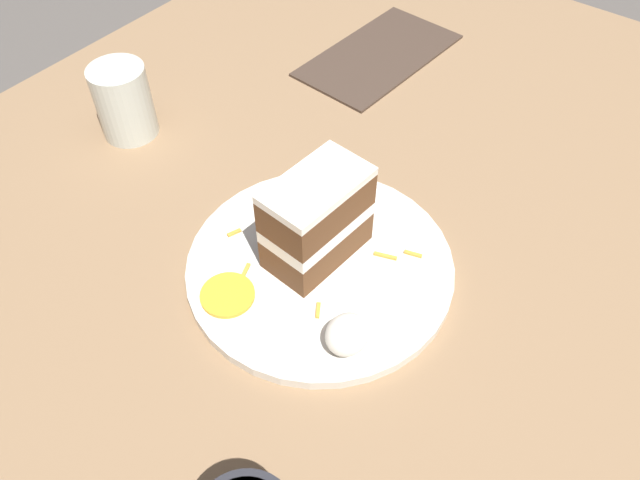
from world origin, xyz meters
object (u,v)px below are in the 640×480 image
object	(u,v)px
orange_garnish	(227,295)
menu_card	(379,55)
cake_slice	(321,221)
drinking_glass	(125,106)
plate	(320,266)
cream_dollop	(347,334)

from	to	relation	value
orange_garnish	menu_card	world-z (taller)	orange_garnish
cake_slice	drinking_glass	xyz separation A→B (m)	(-0.02, -0.33, -0.02)
orange_garnish	drinking_glass	world-z (taller)	drinking_glass
plate	orange_garnish	size ratio (longest dim) A/B	5.09
cake_slice	drinking_glass	world-z (taller)	cake_slice
plate	cake_slice	bearing A→B (deg)	-145.64
drinking_glass	menu_card	size ratio (longest dim) A/B	0.37
drinking_glass	cake_slice	bearing A→B (deg)	85.79
plate	cream_dollop	size ratio (longest dim) A/B	6.35
plate	cake_slice	distance (m)	0.06
cake_slice	plate	bearing A→B (deg)	-51.17
cake_slice	orange_garnish	world-z (taller)	cake_slice
cream_dollop	orange_garnish	bearing A→B (deg)	-78.20
orange_garnish	menu_card	bearing A→B (deg)	-164.51
orange_garnish	drinking_glass	size ratio (longest dim) A/B	0.59
menu_card	cream_dollop	bearing A→B (deg)	123.97
drinking_glass	menu_card	distance (m)	0.38
plate	menu_card	world-z (taller)	plate
plate	orange_garnish	distance (m)	0.10
menu_card	orange_garnish	bearing A→B (deg)	109.16
cake_slice	orange_garnish	bearing A→B (deg)	-107.36
plate	cake_slice	size ratio (longest dim) A/B	2.48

